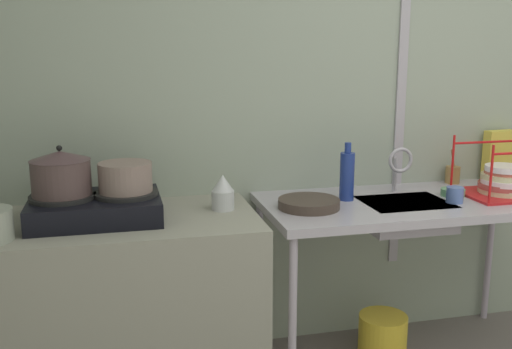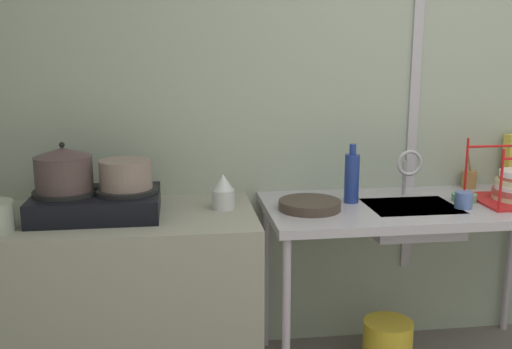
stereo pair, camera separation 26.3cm
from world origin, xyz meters
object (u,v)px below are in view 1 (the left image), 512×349
at_px(frying_pan, 309,204).
at_px(small_bowl_on_drainboard, 453,192).
at_px(pot_on_right_burner, 125,177).
at_px(bottle_by_sink, 347,175).
at_px(faucet, 399,163).
at_px(utensil_jar, 453,174).
at_px(pot_on_left_burner, 61,173).
at_px(sink_basin, 405,214).
at_px(cereal_box, 499,155).
at_px(percolator, 223,193).
at_px(stove, 95,207).
at_px(cup_by_rack, 455,195).
at_px(bucket_on_floor, 382,338).
at_px(dish_rack, 504,182).

bearing_deg(frying_pan, small_bowl_on_drainboard, 3.56).
bearing_deg(pot_on_right_burner, bottle_by_sink, 3.74).
height_order(faucet, utensil_jar, faucet).
relative_size(faucet, small_bowl_on_drainboard, 2.04).
distance_m(pot_on_left_burner, sink_basin, 1.58).
bearing_deg(cereal_box, percolator, -177.46).
relative_size(stove, faucet, 2.26).
bearing_deg(bottle_by_sink, sink_basin, -20.99).
bearing_deg(pot_on_left_burner, cereal_box, 7.03).
height_order(sink_basin, cereal_box, cereal_box).
bearing_deg(cup_by_rack, cereal_box, 37.28).
distance_m(frying_pan, small_bowl_on_drainboard, 0.77).
relative_size(sink_basin, cup_by_rack, 5.12).
distance_m(pot_on_left_burner, bucket_on_floor, 1.74).
relative_size(pot_on_left_burner, bottle_by_sink, 0.88).
relative_size(pot_on_right_burner, sink_basin, 0.55).
relative_size(frying_pan, dish_rack, 0.71).
height_order(pot_on_left_burner, bucket_on_floor, pot_on_left_burner).
height_order(frying_pan, cup_by_rack, cup_by_rack).
height_order(sink_basin, bucket_on_floor, sink_basin).
height_order(frying_pan, dish_rack, dish_rack).
height_order(cup_by_rack, utensil_jar, utensil_jar).
distance_m(dish_rack, bucket_on_floor, 0.98).
distance_m(sink_basin, dish_rack, 0.55).
bearing_deg(dish_rack, percolator, 177.28).
height_order(percolator, dish_rack, dish_rack).
height_order(dish_rack, bottle_by_sink, dish_rack).
xyz_separation_m(cup_by_rack, small_bowl_on_drainboard, (0.06, 0.12, -0.02)).
bearing_deg(dish_rack, pot_on_left_burner, 179.16).
relative_size(cereal_box, utensil_jar, 1.48).
xyz_separation_m(frying_pan, cereal_box, (1.20, 0.31, 0.12)).
height_order(stove, faucet, faucet).
distance_m(stove, pot_on_right_burner, 0.18).
bearing_deg(bucket_on_floor, faucet, 49.66).
height_order(sink_basin, dish_rack, dish_rack).
bearing_deg(small_bowl_on_drainboard, stove, -179.44).
bearing_deg(percolator, bottle_by_sink, 2.95).
bearing_deg(small_bowl_on_drainboard, cup_by_rack, -118.53).
height_order(small_bowl_on_drainboard, bucket_on_floor, small_bowl_on_drainboard).
xyz_separation_m(pot_on_left_burner, utensil_jar, (1.99, 0.27, -0.16)).
relative_size(dish_rack, utensil_jar, 2.12).
xyz_separation_m(pot_on_right_burner, bottle_by_sink, (1.03, 0.07, -0.06)).
bearing_deg(small_bowl_on_drainboard, bucket_on_floor, -174.66).
bearing_deg(faucet, small_bowl_on_drainboard, -21.94).
xyz_separation_m(cup_by_rack, cereal_box, (0.50, 0.38, 0.10)).
xyz_separation_m(percolator, small_bowl_on_drainboard, (1.15, -0.02, -0.06)).
xyz_separation_m(stove, bucket_on_floor, (1.35, -0.02, -0.76)).
bearing_deg(sink_basin, pot_on_right_burner, 178.58).
height_order(stove, bucket_on_floor, stove).
xyz_separation_m(bottle_by_sink, utensil_jar, (0.70, 0.20, -0.07)).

